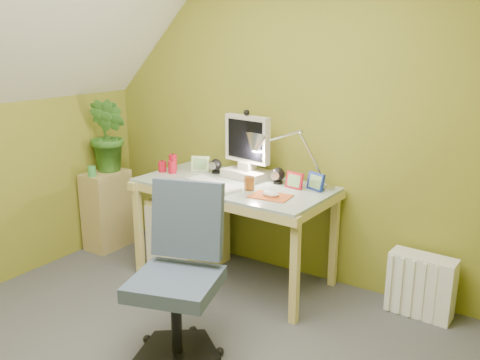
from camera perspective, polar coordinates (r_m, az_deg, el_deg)
The scene contains 19 objects.
wall_back at distance 3.72m, azimuth 5.06°, elevation 7.28°, with size 3.20×0.01×2.40m, color olive.
desk at distance 3.72m, azimuth -0.70°, elevation -5.86°, with size 1.39×0.69×0.74m, color tan, non-canonical shape.
monitor at distance 3.69m, azimuth 0.82°, elevation 3.89°, with size 0.35×0.20×0.48m, color beige, non-canonical shape.
speaker_left at distance 3.87m, azimuth -2.74°, elevation 1.56°, with size 0.09×0.09×0.11m, color black, non-canonical shape.
speaker_right at distance 3.59m, azimuth 4.29°, elevation 0.50°, with size 0.10×0.10×0.12m, color black, non-canonical shape.
keyboard at distance 3.54m, azimuth -3.05°, elevation -0.50°, with size 0.47×0.15×0.02m, color white.
mousepad at distance 3.30m, azimuth 3.44°, elevation -1.83°, with size 0.26×0.18×0.01m, color #C14F1E.
mouse at distance 3.29m, azimuth 3.45°, elevation -1.55°, with size 0.12×0.07×0.04m, color white.
amber_tumbler at distance 3.43m, azimuth 1.05°, elevation -0.37°, with size 0.07×0.07×0.09m, color brown.
candle_cluster at distance 3.95m, azimuth -7.91°, elevation 1.84°, with size 0.17×0.15×0.12m, color red, non-canonical shape.
photo_frame_red at distance 3.49m, azimuth 6.14°, elevation -0.04°, with size 0.13×0.02×0.11m, color red.
photo_frame_blue at distance 3.46m, azimuth 8.50°, elevation -0.17°, with size 0.14×0.02×0.12m, color navy.
photo_frame_green at distance 3.93m, azimuth -4.46°, elevation 1.82°, with size 0.14×0.02×0.12m, color #B7D190.
desk_lamp at distance 3.47m, azimuth 7.14°, elevation 3.86°, with size 0.54×0.23×0.58m, color silver, non-canonical shape.
side_ledge at distance 4.47m, azimuth -14.66°, elevation -3.26°, with size 0.25×0.38×0.66m, color tan.
potted_plant at distance 4.32m, azimuth -14.48°, elevation 4.90°, with size 0.34×0.27×0.62m, color #346C24.
green_cup at distance 4.25m, azimuth -16.29°, elevation 0.94°, with size 0.07×0.07×0.09m, color green.
task_chair at distance 2.82m, azimuth -7.31°, elevation -11.24°, with size 0.51×0.51×0.93m, color #3A485F, non-canonical shape.
radiator at distance 3.53m, azimuth 19.65°, elevation -11.08°, with size 0.41×0.16×0.41m, color white.
Camera 1 is at (1.72, -1.66, 1.73)m, focal length 38.00 mm.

